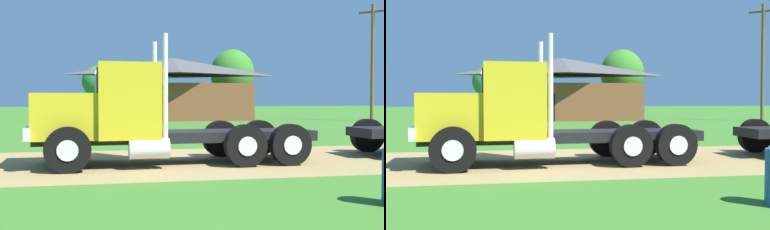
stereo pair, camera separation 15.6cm
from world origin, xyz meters
TOP-DOWN VIEW (x-y plane):
  - ground_plane at (0.00, 0.00)m, footprint 200.00×200.00m
  - dirt_track at (0.00, 0.00)m, footprint 120.00×6.31m
  - truck_foreground_white at (-0.04, -0.37)m, footprint 7.78×2.84m
  - shed_building at (5.13, 26.71)m, footprint 13.41×7.55m
  - utility_pole_near at (20.41, 20.88)m, footprint 1.63×1.68m
  - tree_mid at (-1.47, 41.38)m, footprint 3.23×3.23m
  - tree_right at (11.94, 31.85)m, footprint 4.37×4.37m

SIDE VIEW (x-z plane):
  - ground_plane at x=0.00m, z-range 0.00..0.00m
  - dirt_track at x=0.00m, z-range 0.00..0.01m
  - truck_foreground_white at x=-0.04m, z-range -0.45..2.97m
  - shed_building at x=5.13m, z-range -0.06..5.24m
  - tree_mid at x=-1.47m, z-range 0.98..6.56m
  - tree_right at x=11.94m, z-range 0.94..7.64m
  - utility_pole_near at x=20.41m, z-range 0.26..9.59m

